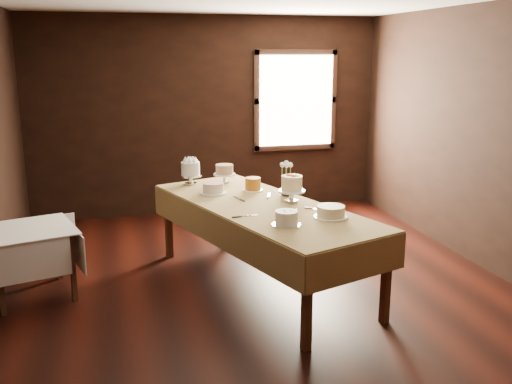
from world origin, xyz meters
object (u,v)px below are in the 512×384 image
at_px(side_table, 29,236).
at_px(cake_flowers, 292,190).
at_px(cake_caramel, 253,185).
at_px(cake_swirl, 286,219).
at_px(flower_vase, 286,189).
at_px(cake_lattice, 213,189).
at_px(cake_cream, 331,212).
at_px(cake_speckled, 224,174).
at_px(cake_server_e, 249,216).
at_px(display_table, 262,211).
at_px(cake_meringue, 191,174).
at_px(cake_server_a, 291,211).
at_px(cake_server_c, 237,198).
at_px(cake_server_d, 269,195).
at_px(cake_server_b, 321,209).

distance_m(side_table, cake_flowers, 2.55).
xyz_separation_m(cake_caramel, cake_swirl, (-0.03, -1.30, -0.01)).
xyz_separation_m(cake_flowers, flower_vase, (0.02, 0.26, -0.05)).
height_order(cake_lattice, cake_cream, cake_cream).
height_order(cake_speckled, cake_server_e, cake_speckled).
bearing_deg(cake_speckled, display_table, -81.03).
xyz_separation_m(cake_meringue, cake_caramel, (0.60, -0.48, -0.05)).
bearing_deg(display_table, cake_caramel, 84.97).
relative_size(cake_swirl, cake_cream, 0.84).
distance_m(cake_meringue, cake_flowers, 1.34).
bearing_deg(cake_caramel, cake_speckled, 115.26).
height_order(cake_server_a, cake_server_c, same).
relative_size(cake_speckled, cake_server_a, 1.15).
height_order(cake_server_d, flower_vase, flower_vase).
bearing_deg(cake_flowers, cake_meringue, 130.14).
bearing_deg(cake_server_b, side_table, -159.82).
bearing_deg(cake_cream, cake_lattice, 126.94).
bearing_deg(cake_flowers, cake_caramel, 115.47).
height_order(cake_lattice, cake_caramel, cake_caramel).
distance_m(display_table, cake_server_e, 0.42).
height_order(display_table, flower_vase, flower_vase).
height_order(cake_speckled, cake_caramel, cake_speckled).
bearing_deg(cake_cream, cake_caramel, 110.19).
height_order(cake_flowers, cake_server_b, cake_flowers).
bearing_deg(display_table, flower_vase, 41.79).
distance_m(cake_flowers, cake_server_a, 0.37).
relative_size(cake_flowers, cake_server_e, 1.15).
height_order(cake_server_a, cake_server_e, same).
bearing_deg(cake_server_a, cake_server_c, 84.67).
xyz_separation_m(cake_caramel, cake_server_b, (0.44, -0.90, -0.06)).
xyz_separation_m(cake_cream, cake_server_b, (0.01, 0.27, -0.05)).
relative_size(side_table, cake_lattice, 3.24).
height_order(cake_lattice, cake_server_c, cake_lattice).
bearing_deg(cake_server_a, cake_lattice, 86.51).
distance_m(cake_speckled, cake_caramel, 0.51).
distance_m(cake_lattice, cake_server_e, 0.94).
distance_m(cake_caramel, cake_cream, 1.25).
xyz_separation_m(cake_speckled, cake_flowers, (0.48, -1.01, 0.02)).
distance_m(cake_flowers, cake_cream, 0.65).
relative_size(cake_caramel, cake_cream, 0.73).
relative_size(cake_meringue, cake_lattice, 0.94).
distance_m(cake_caramel, cake_server_e, 0.98).
distance_m(cake_server_e, flower_vase, 0.86).
bearing_deg(cake_server_c, cake_flowers, -134.05).
height_order(cake_meringue, flower_vase, cake_meringue).
distance_m(side_table, cake_caramel, 2.29).
xyz_separation_m(cake_swirl, cake_server_e, (-0.24, 0.36, -0.06)).
bearing_deg(flower_vase, cake_swirl, -106.98).
xyz_separation_m(cake_lattice, cake_server_d, (0.55, -0.21, -0.05)).
height_order(cake_flowers, cake_server_a, cake_flowers).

